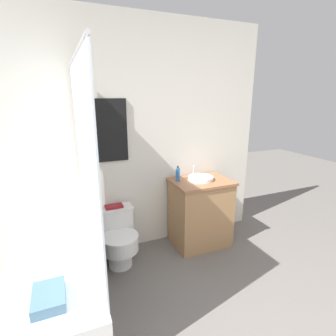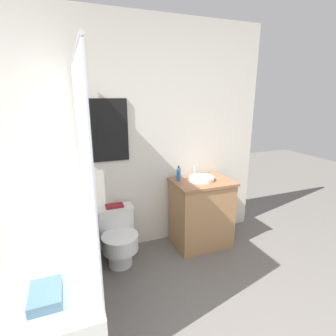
{
  "view_description": "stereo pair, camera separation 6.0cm",
  "coord_description": "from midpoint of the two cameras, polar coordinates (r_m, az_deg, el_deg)",
  "views": [
    {
      "loc": [
        -0.63,
        -0.35,
        1.71
      ],
      "look_at": [
        0.3,
        1.89,
        1.03
      ],
      "focal_mm": 28.0,
      "sensor_mm": 36.0,
      "label": 1
    },
    {
      "loc": [
        -0.58,
        -0.38,
        1.71
      ],
      "look_at": [
        0.3,
        1.89,
        1.03
      ],
      "focal_mm": 28.0,
      "sensor_mm": 36.0,
      "label": 2
    }
  ],
  "objects": [
    {
      "name": "sink",
      "position": [
        2.97,
        6.51,
        -2.19
      ],
      "size": [
        0.29,
        0.32,
        0.13
      ],
      "color": "white",
      "rests_on": "vanity"
    },
    {
      "name": "book_on_tank",
      "position": [
        2.83,
        -12.28,
        -8.15
      ],
      "size": [
        0.18,
        0.11,
        0.02
      ],
      "color": "maroon",
      "rests_on": "toilet"
    },
    {
      "name": "toilet",
      "position": [
        2.85,
        -11.43,
        -14.55
      ],
      "size": [
        0.38,
        0.51,
        0.57
      ],
      "color": "white",
      "rests_on": "ground_plane"
    },
    {
      "name": "wall_back",
      "position": [
        2.83,
        -10.11,
        6.07
      ],
      "size": [
        3.24,
        0.07,
        2.5
      ],
      "color": "silver",
      "rests_on": "ground_plane"
    },
    {
      "name": "shower_area",
      "position": [
        2.42,
        -23.87,
        -21.68
      ],
      "size": [
        0.66,
        1.49,
        1.98
      ],
      "color": "white",
      "rests_on": "ground_plane"
    },
    {
      "name": "soap_bottle",
      "position": [
        2.91,
        1.56,
        -1.36
      ],
      "size": [
        0.05,
        0.05,
        0.17
      ],
      "color": "#2D6BB2",
      "rests_on": "vanity"
    },
    {
      "name": "vanity",
      "position": [
        3.1,
        6.48,
        -9.56
      ],
      "size": [
        0.66,
        0.5,
        0.79
      ],
      "color": "#AD7F51",
      "rests_on": "ground_plane"
    }
  ]
}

